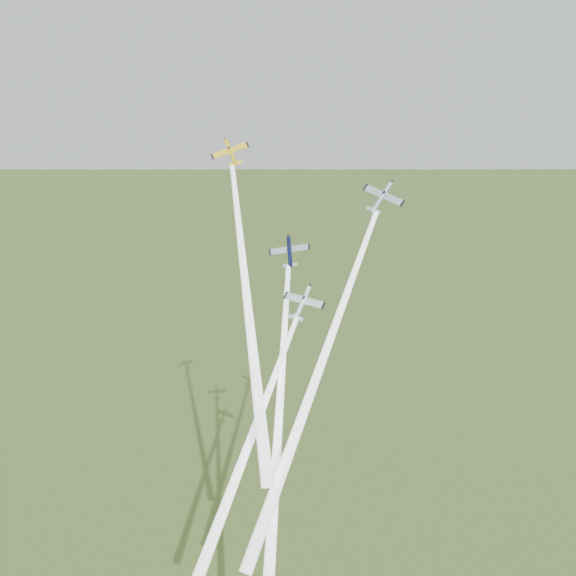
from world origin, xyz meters
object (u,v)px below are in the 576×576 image
object	(u,v)px
plane_silver_right	(382,197)
plane_silver_low	(302,303)
plane_navy	(289,252)
plane_yellow	(231,152)

from	to	relation	value
plane_silver_right	plane_silver_low	size ratio (longest dim) A/B	0.96
plane_navy	plane_yellow	bearing A→B (deg)	169.95
plane_yellow	plane_navy	distance (m)	22.36
plane_silver_right	plane_yellow	bearing A→B (deg)	-162.53
plane_yellow	plane_silver_low	bearing A→B (deg)	-53.35
plane_yellow	plane_silver_low	xyz separation A→B (m)	(15.52, -10.21, -26.58)
plane_silver_right	plane_silver_low	bearing A→B (deg)	-130.10
plane_navy	plane_silver_low	xyz separation A→B (m)	(3.81, -8.87, -7.57)
plane_yellow	plane_silver_right	world-z (taller)	plane_yellow
plane_navy	plane_silver_right	bearing A→B (deg)	-10.92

